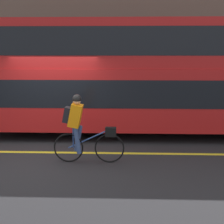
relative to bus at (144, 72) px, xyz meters
name	(u,v)px	position (x,y,z in m)	size (l,w,h in m)	color
ground_plane	(47,155)	(-2.61, -2.25, -2.00)	(80.00, 80.00, 0.00)	#232326
road_center_line	(49,152)	(-2.61, -2.01, -2.00)	(50.00, 0.14, 0.01)	yellow
sidewalk_curb	(77,113)	(-2.61, 2.93, -1.93)	(60.00, 2.32, 0.14)	#A8A399
building_facade	(79,18)	(-2.61, 4.25, 2.07)	(60.00, 0.30, 8.14)	brown
bus	(144,72)	(0.00, 0.00, 0.00)	(10.58, 2.43, 3.57)	black
cyclist_on_bike	(81,127)	(-1.64, -2.70, -1.11)	(1.72, 0.32, 1.67)	black
trash_bin	(153,103)	(0.59, 2.82, -1.46)	(0.49, 0.49, 0.80)	#194C23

